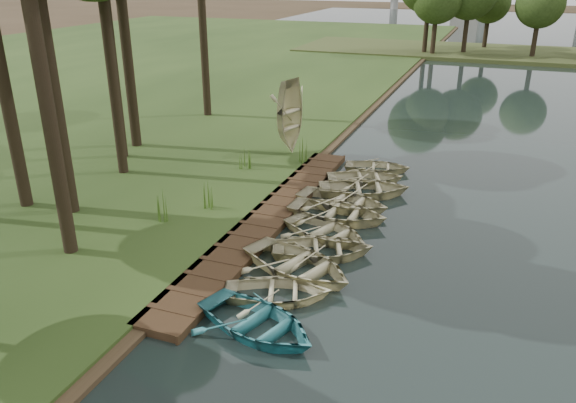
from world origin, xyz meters
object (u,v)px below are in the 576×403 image
(rowboat_1, at_px, (278,290))
(stored_rowboat, at_px, (291,146))
(boardwalk, at_px, (269,218))
(rowboat_2, at_px, (298,262))
(rowboat_0, at_px, (257,320))

(rowboat_1, bearing_deg, stored_rowboat, -0.12)
(boardwalk, bearing_deg, rowboat_1, -64.87)
(rowboat_1, relative_size, rowboat_2, 0.79)
(boardwalk, height_order, rowboat_2, rowboat_2)
(rowboat_1, bearing_deg, rowboat_0, 163.57)
(boardwalk, distance_m, rowboat_1, 5.61)
(rowboat_0, distance_m, rowboat_2, 3.31)
(boardwalk, relative_size, stored_rowboat, 4.22)
(rowboat_1, relative_size, stored_rowboat, 0.83)
(boardwalk, height_order, stored_rowboat, stored_rowboat)
(rowboat_0, height_order, stored_rowboat, stored_rowboat)
(rowboat_2, height_order, stored_rowboat, stored_rowboat)
(rowboat_2, bearing_deg, stored_rowboat, 43.27)
(rowboat_0, height_order, rowboat_2, rowboat_2)
(rowboat_0, relative_size, rowboat_1, 1.16)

